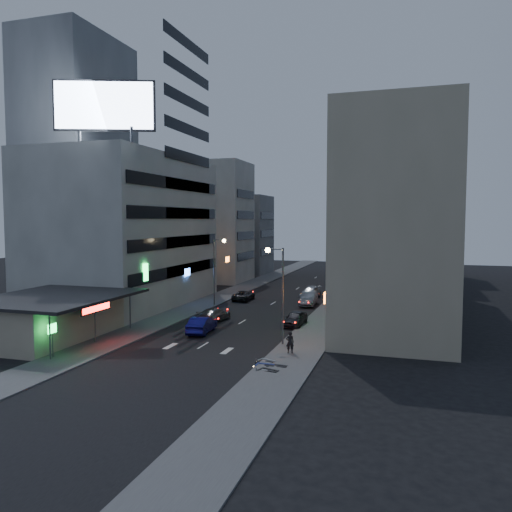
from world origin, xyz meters
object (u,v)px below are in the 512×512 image
at_px(scooter_black_b, 288,358).
at_px(road_car_silver, 214,314).
at_px(parked_car_right_near, 295,319).
at_px(scooter_silver_a, 275,364).
at_px(scooter_black_a, 280,362).
at_px(person, 290,342).
at_px(road_car_blue, 202,325).
at_px(parked_car_right_mid, 309,299).
at_px(scooter_silver_b, 277,353).
at_px(parked_car_left, 244,295).
at_px(scooter_blue, 275,356).
at_px(parked_car_right_far, 310,293).

bearing_deg(scooter_black_b, road_car_silver, 45.57).
distance_m(parked_car_right_near, scooter_silver_a, 15.28).
bearing_deg(scooter_silver_a, scooter_black_a, -67.28).
bearing_deg(scooter_silver_a, person, 11.27).
bearing_deg(road_car_silver, scooter_black_b, 134.09).
height_order(parked_car_right_near, road_car_blue, road_car_blue).
bearing_deg(person, parked_car_right_mid, -101.63).
bearing_deg(scooter_silver_b, parked_car_right_mid, 26.40).
distance_m(parked_car_left, road_car_silver, 13.51).
bearing_deg(scooter_blue, parked_car_right_mid, 7.77).
xyz_separation_m(parked_car_left, scooter_black_b, (12.44, -26.90, 0.09)).
height_order(parked_car_left, scooter_black_b, scooter_black_b).
xyz_separation_m(scooter_silver_a, scooter_black_b, (0.61, 1.40, 0.11)).
relative_size(person, scooter_black_a, 0.83).
xyz_separation_m(parked_car_right_far, scooter_blue, (3.60, -31.08, 0.00)).
bearing_deg(parked_car_right_far, scooter_silver_a, -78.42).
height_order(parked_car_right_far, scooter_black_a, parked_car_right_far).
xyz_separation_m(road_car_blue, scooter_black_a, (9.90, -9.45, -0.03)).
bearing_deg(parked_car_right_mid, scooter_silver_a, -86.82).
bearing_deg(scooter_black_a, road_car_blue, 63.66).
relative_size(parked_car_right_near, scooter_silver_b, 2.18).
xyz_separation_m(person, scooter_silver_b, (-0.39, -2.46, -0.26)).
height_order(parked_car_right_near, person, person).
relative_size(scooter_blue, scooter_black_b, 1.01).
relative_size(scooter_silver_a, scooter_blue, 0.81).
bearing_deg(parked_car_left, scooter_black_b, 112.74).
xyz_separation_m(scooter_blue, scooter_black_b, (0.94, -0.06, -0.00)).
bearing_deg(parked_car_right_mid, road_car_blue, -113.63).
bearing_deg(road_car_silver, scooter_silver_a, 129.80).
xyz_separation_m(parked_car_left, scooter_silver_a, (11.83, -28.30, -0.02)).
bearing_deg(scooter_silver_b, parked_car_right_far, 26.96).
xyz_separation_m(parked_car_right_far, scooter_silver_b, (3.49, -30.25, -0.01)).
height_order(parked_car_right_mid, scooter_black_b, parked_car_right_mid).
distance_m(scooter_black_a, scooter_silver_a, 0.39).
bearing_deg(scooter_blue, scooter_silver_a, -165.52).
bearing_deg(person, scooter_silver_a, 71.37).
height_order(person, scooter_blue, person).
xyz_separation_m(parked_car_right_near, scooter_silver_a, (1.99, -15.15, -0.10)).
bearing_deg(road_car_silver, parked_car_right_far, -105.69).
xyz_separation_m(parked_car_right_far, road_car_silver, (-6.54, -17.69, -0.03)).
distance_m(road_car_silver, scooter_blue, 16.80).
xyz_separation_m(road_car_silver, person, (10.42, -10.10, 0.28)).
bearing_deg(parked_car_right_near, scooter_black_a, -77.64).
relative_size(parked_car_right_mid, scooter_silver_b, 2.56).
distance_m(parked_car_left, person, 26.33).
relative_size(person, scooter_blue, 0.86).
height_order(road_car_silver, scooter_silver_a, road_car_silver).
height_order(parked_car_right_mid, road_car_blue, parked_car_right_mid).
bearing_deg(parked_car_right_near, parked_car_left, 130.28).
bearing_deg(road_car_silver, scooter_blue, 131.75).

